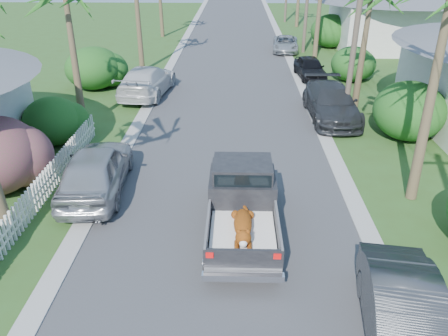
{
  "coord_description": "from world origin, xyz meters",
  "views": [
    {
      "loc": [
        0.33,
        -7.04,
        7.67
      ],
      "look_at": [
        -0.01,
        5.11,
        1.4
      ],
      "focal_mm": 35.0,
      "sensor_mm": 36.0,
      "label": 1
    }
  ],
  "objects_px": {
    "parked_car_rf": "(310,68)",
    "utility_pole_b": "(357,22)",
    "house_right_far": "(394,21)",
    "parked_car_ln": "(96,170)",
    "parked_car_rd": "(285,44)",
    "parked_car_rn": "(405,318)",
    "parked_car_rm": "(331,103)",
    "parked_car_lf": "(147,81)",
    "pickup_truck": "(242,198)"
  },
  "relations": [
    {
      "from": "parked_car_rf",
      "to": "utility_pole_b",
      "type": "distance_m",
      "value": 8.53
    },
    {
      "from": "house_right_far",
      "to": "parked_car_ln",
      "type": "bearing_deg",
      "value": -125.89
    },
    {
      "from": "parked_car_rf",
      "to": "parked_car_rd",
      "type": "bearing_deg",
      "value": 90.66
    },
    {
      "from": "parked_car_rn",
      "to": "parked_car_rm",
      "type": "xyz_separation_m",
      "value": [
        1.05,
        13.65,
        0.08
      ]
    },
    {
      "from": "parked_car_rf",
      "to": "house_right_far",
      "type": "xyz_separation_m",
      "value": [
        8.0,
        9.46,
        1.47
      ]
    },
    {
      "from": "parked_car_rm",
      "to": "parked_car_rd",
      "type": "xyz_separation_m",
      "value": [
        -0.76,
        14.85,
        -0.2
      ]
    },
    {
      "from": "utility_pole_b",
      "to": "parked_car_rn",
      "type": "bearing_deg",
      "value": -97.23
    },
    {
      "from": "parked_car_rn",
      "to": "parked_car_lf",
      "type": "height_order",
      "value": "parked_car_lf"
    },
    {
      "from": "parked_car_lf",
      "to": "parked_car_rf",
      "type": "bearing_deg",
      "value": -152.63
    },
    {
      "from": "parked_car_rm",
      "to": "parked_car_lf",
      "type": "relative_size",
      "value": 0.98
    },
    {
      "from": "parked_car_lf",
      "to": "parked_car_rm",
      "type": "bearing_deg",
      "value": 166.54
    },
    {
      "from": "parked_car_rn",
      "to": "house_right_far",
      "type": "xyz_separation_m",
      "value": [
        9.09,
        30.29,
        1.41
      ]
    },
    {
      "from": "parked_car_ln",
      "to": "house_right_far",
      "type": "distance_m",
      "value": 29.69
    },
    {
      "from": "pickup_truck",
      "to": "parked_car_ln",
      "type": "xyz_separation_m",
      "value": [
        -4.94,
        2.01,
        -0.18
      ]
    },
    {
      "from": "parked_car_rm",
      "to": "parked_car_ln",
      "type": "bearing_deg",
      "value": -143.07
    },
    {
      "from": "house_right_far",
      "to": "utility_pole_b",
      "type": "bearing_deg",
      "value": -113.52
    },
    {
      "from": "parked_car_rm",
      "to": "parked_car_lf",
      "type": "bearing_deg",
      "value": 158.92
    },
    {
      "from": "parked_car_rm",
      "to": "house_right_far",
      "type": "xyz_separation_m",
      "value": [
        8.03,
        16.65,
        1.34
      ]
    },
    {
      "from": "pickup_truck",
      "to": "parked_car_lf",
      "type": "xyz_separation_m",
      "value": [
        -5.22,
        12.85,
        -0.21
      ]
    },
    {
      "from": "parked_car_ln",
      "to": "utility_pole_b",
      "type": "relative_size",
      "value": 0.54
    },
    {
      "from": "parked_car_rm",
      "to": "parked_car_rd",
      "type": "height_order",
      "value": "parked_car_rm"
    },
    {
      "from": "parked_car_rn",
      "to": "parked_car_lf",
      "type": "bearing_deg",
      "value": 124.37
    },
    {
      "from": "parked_car_rn",
      "to": "parked_car_rd",
      "type": "xyz_separation_m",
      "value": [
        0.29,
        28.5,
        -0.13
      ]
    },
    {
      "from": "parked_car_rd",
      "to": "parked_car_ln",
      "type": "distance_m",
      "value": 23.85
    },
    {
      "from": "pickup_truck",
      "to": "parked_car_rd",
      "type": "relative_size",
      "value": 1.22
    },
    {
      "from": "parked_car_rm",
      "to": "house_right_far",
      "type": "bearing_deg",
      "value": 62.88
    },
    {
      "from": "parked_car_lf",
      "to": "pickup_truck",
      "type": "bearing_deg",
      "value": 118.37
    },
    {
      "from": "parked_car_rn",
      "to": "house_right_far",
      "type": "distance_m",
      "value": 31.66
    },
    {
      "from": "parked_car_rd",
      "to": "house_right_far",
      "type": "height_order",
      "value": "house_right_far"
    },
    {
      "from": "parked_car_rd",
      "to": "parked_car_rn",
      "type": "bearing_deg",
      "value": -85.59
    },
    {
      "from": "parked_car_ln",
      "to": "parked_car_rf",
      "type": "bearing_deg",
      "value": -126.85
    },
    {
      "from": "parked_car_rn",
      "to": "utility_pole_b",
      "type": "xyz_separation_m",
      "value": [
        1.69,
        13.29,
        3.89
      ]
    },
    {
      "from": "pickup_truck",
      "to": "parked_car_lf",
      "type": "distance_m",
      "value": 13.87
    },
    {
      "from": "parked_car_ln",
      "to": "parked_car_rd",
      "type": "bearing_deg",
      "value": -115.18
    },
    {
      "from": "pickup_truck",
      "to": "utility_pole_b",
      "type": "height_order",
      "value": "utility_pole_b"
    },
    {
      "from": "parked_car_rm",
      "to": "parked_car_rd",
      "type": "bearing_deg",
      "value": 91.58
    },
    {
      "from": "parked_car_rm",
      "to": "utility_pole_b",
      "type": "height_order",
      "value": "utility_pole_b"
    },
    {
      "from": "parked_car_rd",
      "to": "parked_car_lf",
      "type": "height_order",
      "value": "parked_car_lf"
    },
    {
      "from": "parked_car_rn",
      "to": "utility_pole_b",
      "type": "height_order",
      "value": "utility_pole_b"
    },
    {
      "from": "parked_car_rd",
      "to": "house_right_far",
      "type": "xyz_separation_m",
      "value": [
        8.8,
        1.79,
        1.54
      ]
    },
    {
      "from": "parked_car_lf",
      "to": "utility_pole_b",
      "type": "height_order",
      "value": "utility_pole_b"
    },
    {
      "from": "parked_car_rn",
      "to": "parked_car_ln",
      "type": "height_order",
      "value": "parked_car_ln"
    },
    {
      "from": "parked_car_rn",
      "to": "parked_car_ln",
      "type": "distance_m",
      "value": 10.4
    },
    {
      "from": "parked_car_ln",
      "to": "parked_car_lf",
      "type": "xyz_separation_m",
      "value": [
        -0.28,
        10.84,
        -0.02
      ]
    },
    {
      "from": "parked_car_rn",
      "to": "parked_car_ln",
      "type": "xyz_separation_m",
      "value": [
        -8.31,
        6.26,
        0.12
      ]
    },
    {
      "from": "parked_car_ln",
      "to": "parked_car_rn",
      "type": "bearing_deg",
      "value": 138.95
    },
    {
      "from": "parked_car_rm",
      "to": "utility_pole_b",
      "type": "distance_m",
      "value": 3.88
    },
    {
      "from": "pickup_truck",
      "to": "parked_car_rd",
      "type": "height_order",
      "value": "pickup_truck"
    },
    {
      "from": "parked_car_rf",
      "to": "parked_car_lf",
      "type": "xyz_separation_m",
      "value": [
        -9.67,
        -3.73,
        0.15
      ]
    },
    {
      "from": "pickup_truck",
      "to": "parked_car_rf",
      "type": "height_order",
      "value": "pickup_truck"
    }
  ]
}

